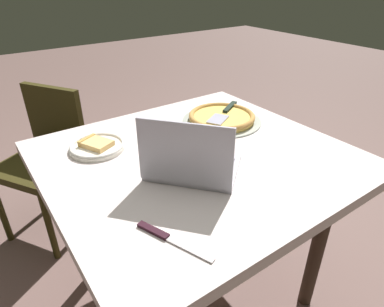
{
  "coord_description": "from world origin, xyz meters",
  "views": [
    {
      "loc": [
        0.66,
        0.89,
        1.37
      ],
      "look_at": [
        0.06,
        0.05,
        0.79
      ],
      "focal_mm": 30.95,
      "sensor_mm": 36.0,
      "label": 1
    }
  ],
  "objects_px": {
    "laptop": "(191,163)",
    "table_knife": "(166,237)",
    "pizza_tray": "(222,117)",
    "chair_near": "(47,153)",
    "pizza_plate": "(97,146)",
    "dining_table": "(197,172)"
  },
  "relations": [
    {
      "from": "laptop",
      "to": "table_knife",
      "type": "distance_m",
      "value": 0.32
    },
    {
      "from": "dining_table",
      "to": "table_knife",
      "type": "bearing_deg",
      "value": 43.63
    },
    {
      "from": "dining_table",
      "to": "table_knife",
      "type": "height_order",
      "value": "table_knife"
    },
    {
      "from": "dining_table",
      "to": "laptop",
      "type": "distance_m",
      "value": 0.19
    },
    {
      "from": "pizza_plate",
      "to": "chair_near",
      "type": "relative_size",
      "value": 0.26
    },
    {
      "from": "dining_table",
      "to": "pizza_plate",
      "type": "height_order",
      "value": "pizza_plate"
    },
    {
      "from": "pizza_plate",
      "to": "table_knife",
      "type": "height_order",
      "value": "pizza_plate"
    },
    {
      "from": "pizza_tray",
      "to": "chair_near",
      "type": "height_order",
      "value": "chair_near"
    },
    {
      "from": "laptop",
      "to": "table_knife",
      "type": "bearing_deg",
      "value": 42.61
    },
    {
      "from": "chair_near",
      "to": "laptop",
      "type": "bearing_deg",
      "value": 107.01
    },
    {
      "from": "table_knife",
      "to": "dining_table",
      "type": "bearing_deg",
      "value": -136.37
    },
    {
      "from": "laptop",
      "to": "pizza_tray",
      "type": "bearing_deg",
      "value": -142.38
    },
    {
      "from": "laptop",
      "to": "chair_near",
      "type": "height_order",
      "value": "laptop"
    },
    {
      "from": "chair_near",
      "to": "pizza_tray",
      "type": "bearing_deg",
      "value": 135.28
    },
    {
      "from": "laptop",
      "to": "table_knife",
      "type": "xyz_separation_m",
      "value": [
        0.23,
        0.21,
        -0.04
      ]
    },
    {
      "from": "dining_table",
      "to": "pizza_tray",
      "type": "height_order",
      "value": "pizza_tray"
    },
    {
      "from": "pizza_plate",
      "to": "chair_near",
      "type": "bearing_deg",
      "value": -80.62
    },
    {
      "from": "laptop",
      "to": "chair_near",
      "type": "xyz_separation_m",
      "value": [
        0.29,
        -0.96,
        -0.31
      ]
    },
    {
      "from": "pizza_tray",
      "to": "pizza_plate",
      "type": "bearing_deg",
      "value": -7.64
    },
    {
      "from": "dining_table",
      "to": "pizza_plate",
      "type": "xyz_separation_m",
      "value": [
        0.3,
        -0.26,
        0.09
      ]
    },
    {
      "from": "pizza_tray",
      "to": "chair_near",
      "type": "distance_m",
      "value": 0.99
    },
    {
      "from": "pizza_plate",
      "to": "table_knife",
      "type": "relative_size",
      "value": 0.94
    }
  ]
}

